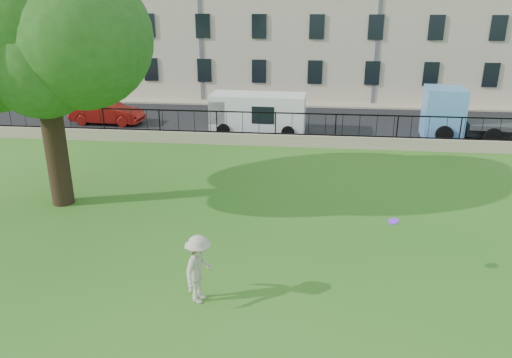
# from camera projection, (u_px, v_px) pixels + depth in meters

# --- Properties ---
(ground) EXTENTS (120.00, 120.00, 0.00)m
(ground) POSITION_uv_depth(u_px,v_px,m) (244.00, 265.00, 14.30)
(ground) COLOR #236518
(ground) RESTS_ON ground
(retaining_wall) EXTENTS (50.00, 0.40, 0.60)m
(retaining_wall) POSITION_uv_depth(u_px,v_px,m) (275.00, 140.00, 25.37)
(retaining_wall) COLOR gray
(retaining_wall) RESTS_ON ground
(iron_railing) EXTENTS (50.00, 0.05, 1.13)m
(iron_railing) POSITION_uv_depth(u_px,v_px,m) (275.00, 123.00, 25.07)
(iron_railing) COLOR black
(iron_railing) RESTS_ON retaining_wall
(street) EXTENTS (60.00, 9.00, 0.01)m
(street) POSITION_uv_depth(u_px,v_px,m) (281.00, 123.00, 29.85)
(street) COLOR black
(street) RESTS_ON ground
(sidewalk) EXTENTS (60.00, 1.40, 0.12)m
(sidewalk) POSITION_uv_depth(u_px,v_px,m) (286.00, 104.00, 34.67)
(sidewalk) COLOR gray
(sidewalk) RESTS_ON ground
(tree) EXTENTS (8.04, 6.24, 9.93)m
(tree) POSITION_uv_depth(u_px,v_px,m) (34.00, 17.00, 16.28)
(tree) COLOR black
(tree) RESTS_ON ground
(man) EXTENTS (0.92, 1.29, 1.80)m
(man) POSITION_uv_depth(u_px,v_px,m) (199.00, 269.00, 12.33)
(man) COLOR #B5AA93
(man) RESTS_ON ground
(frisbee) EXTENTS (0.31, 0.32, 0.12)m
(frisbee) POSITION_uv_depth(u_px,v_px,m) (393.00, 221.00, 13.08)
(frisbee) COLOR #7A2AF0
(red_sedan) EXTENTS (4.32, 1.69, 1.40)m
(red_sedan) POSITION_uv_depth(u_px,v_px,m) (107.00, 112.00, 29.45)
(red_sedan) COLOR maroon
(red_sedan) RESTS_ON street
(white_van) EXTENTS (5.20, 2.17, 2.16)m
(white_van) POSITION_uv_depth(u_px,v_px,m) (258.00, 114.00, 27.45)
(white_van) COLOR silver
(white_van) RESTS_ON street
(blue_truck) EXTENTS (6.53, 2.75, 2.67)m
(blue_truck) POSITION_uv_depth(u_px,v_px,m) (487.00, 115.00, 26.12)
(blue_truck) COLOR #5D99DC
(blue_truck) RESTS_ON street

